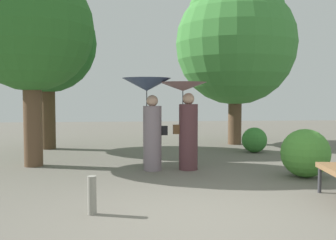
{
  "coord_description": "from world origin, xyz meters",
  "views": [
    {
      "loc": [
        -0.89,
        -4.8,
        1.57
      ],
      "look_at": [
        0.0,
        3.78,
        1.06
      ],
      "focal_mm": 40.39,
      "sensor_mm": 36.0,
      "label": 1
    }
  ],
  "objects_px": {
    "person_left": "(149,107)",
    "person_right": "(186,113)",
    "path_marker_post": "(92,195)",
    "tree_mid_left": "(47,34)",
    "tree_near_left": "(31,17)",
    "tree_near_right": "(236,36)"
  },
  "relations": [
    {
      "from": "path_marker_post",
      "to": "tree_mid_left",
      "type": "bearing_deg",
      "value": 106.15
    },
    {
      "from": "person_left",
      "to": "tree_near_left",
      "type": "relative_size",
      "value": 0.39
    },
    {
      "from": "tree_near_left",
      "to": "person_left",
      "type": "bearing_deg",
      "value": -16.32
    },
    {
      "from": "tree_near_left",
      "to": "tree_near_right",
      "type": "distance_m",
      "value": 6.73
    },
    {
      "from": "tree_near_left",
      "to": "tree_mid_left",
      "type": "height_order",
      "value": "tree_mid_left"
    },
    {
      "from": "person_left",
      "to": "person_right",
      "type": "bearing_deg",
      "value": -91.44
    },
    {
      "from": "tree_mid_left",
      "to": "tree_near_right",
      "type": "bearing_deg",
      "value": 5.38
    },
    {
      "from": "tree_mid_left",
      "to": "path_marker_post",
      "type": "bearing_deg",
      "value": -73.85
    },
    {
      "from": "person_left",
      "to": "person_right",
      "type": "height_order",
      "value": "person_left"
    },
    {
      "from": "person_right",
      "to": "tree_near_right",
      "type": "bearing_deg",
      "value": -28.38
    },
    {
      "from": "person_left",
      "to": "tree_mid_left",
      "type": "relative_size",
      "value": 0.38
    },
    {
      "from": "person_left",
      "to": "tree_mid_left",
      "type": "bearing_deg",
      "value": 37.67
    },
    {
      "from": "tree_near_right",
      "to": "tree_mid_left",
      "type": "bearing_deg",
      "value": -174.62
    },
    {
      "from": "tree_near_left",
      "to": "tree_mid_left",
      "type": "xyz_separation_m",
      "value": [
        -0.27,
        2.96,
        0.1
      ]
    },
    {
      "from": "person_right",
      "to": "tree_near_right",
      "type": "height_order",
      "value": "tree_near_right"
    },
    {
      "from": "path_marker_post",
      "to": "person_left",
      "type": "bearing_deg",
      "value": 72.87
    },
    {
      "from": "person_right",
      "to": "tree_near_right",
      "type": "xyz_separation_m",
      "value": [
        2.32,
        4.31,
        2.39
      ]
    },
    {
      "from": "tree_mid_left",
      "to": "path_marker_post",
      "type": "height_order",
      "value": "tree_mid_left"
    },
    {
      "from": "tree_near_left",
      "to": "tree_mid_left",
      "type": "bearing_deg",
      "value": 95.28
    },
    {
      "from": "person_right",
      "to": "tree_near_right",
      "type": "distance_m",
      "value": 5.45
    },
    {
      "from": "tree_near_left",
      "to": "path_marker_post",
      "type": "relative_size",
      "value": 9.73
    },
    {
      "from": "tree_near_right",
      "to": "tree_mid_left",
      "type": "height_order",
      "value": "tree_near_right"
    }
  ]
}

